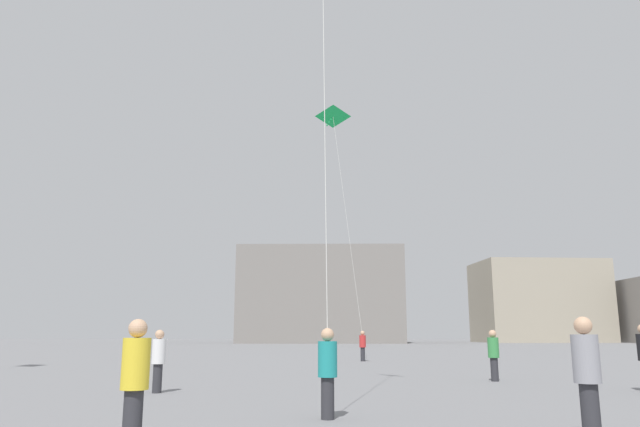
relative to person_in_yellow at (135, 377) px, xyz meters
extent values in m
cylinder|color=#2D2D33|center=(0.00, 0.00, -0.55)|extent=(0.26, 0.26, 0.79)
cylinder|color=yellow|center=(0.00, 0.00, 0.18)|extent=(0.38, 0.38, 0.68)
sphere|color=tan|center=(0.00, 0.00, 0.65)|extent=(0.26, 0.26, 0.26)
cylinder|color=#2D2D33|center=(7.98, 11.54, -0.58)|extent=(0.24, 0.24, 0.74)
cylinder|color=#388C47|center=(7.98, 11.54, 0.12)|extent=(0.36, 0.36, 0.65)
sphere|color=tan|center=(7.98, 11.54, 0.56)|extent=(0.24, 0.24, 0.24)
cylinder|color=#2D2D33|center=(2.60, 2.96, -0.58)|extent=(0.24, 0.24, 0.74)
cylinder|color=teal|center=(2.60, 2.96, 0.12)|extent=(0.35, 0.35, 0.64)
sphere|color=tan|center=(2.60, 2.96, 0.56)|extent=(0.24, 0.24, 0.24)
cylinder|color=#2D2D33|center=(-1.88, 7.64, -0.58)|extent=(0.24, 0.24, 0.74)
cylinder|color=white|center=(-1.88, 7.64, 0.11)|extent=(0.35, 0.35, 0.64)
sphere|color=tan|center=(-1.88, 7.64, 0.55)|extent=(0.24, 0.24, 0.24)
cylinder|color=#2D2D33|center=(6.45, 0.84, -0.54)|extent=(0.26, 0.26, 0.81)
cylinder|color=gray|center=(6.45, 0.84, 0.22)|extent=(0.39, 0.39, 0.71)
sphere|color=tan|center=(6.45, 0.84, 0.70)|extent=(0.26, 0.26, 0.26)
cylinder|color=#2D2D33|center=(4.45, 25.02, -0.57)|extent=(0.24, 0.24, 0.75)
cylinder|color=red|center=(4.45, 25.02, 0.12)|extent=(0.36, 0.36, 0.65)
sphere|color=tan|center=(4.45, 25.02, 0.57)|extent=(0.24, 0.24, 0.24)
pyramid|color=green|center=(2.88, 25.95, 13.60)|extent=(1.60, 0.70, 0.87)
sphere|color=green|center=(2.76, 25.85, 13.38)|extent=(0.10, 0.10, 0.10)
sphere|color=green|center=(2.64, 25.78, 13.17)|extent=(0.10, 0.10, 0.10)
sphere|color=green|center=(2.52, 25.71, 12.96)|extent=(0.10, 0.10, 0.10)
cylinder|color=silver|center=(3.66, 25.47, 6.97)|extent=(1.59, 0.92, 13.24)
cylinder|color=silver|center=(2.53, 3.41, 6.99)|extent=(0.16, 0.91, 13.27)
cube|color=gray|center=(1.25, 84.92, 6.22)|extent=(24.76, 15.74, 14.33)
cube|color=#A39984|center=(37.25, 90.69, 5.62)|extent=(20.56, 14.05, 13.14)
camera|label=1|loc=(2.64, -8.20, 0.60)|focal=33.01mm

